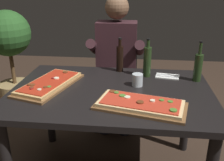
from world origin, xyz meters
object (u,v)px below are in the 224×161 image
Objects in this scene: wine_bottle_dark at (198,67)px; diner_chair at (117,79)px; potted_plant_corner at (10,50)px; pizza_rectangular_front at (141,104)px; seated_diner at (116,59)px; vinegar_bottle_green at (147,61)px; dining_table at (111,102)px; tumbler_near_camera at (137,81)px; pizza_rectangular_left at (49,84)px; oil_bottle_amber at (120,58)px.

diner_chair is (-0.66, 0.62, -0.37)m from wine_bottle_dark.
potted_plant_corner is (-1.25, 0.22, 0.22)m from diner_chair.
pizza_rectangular_front is at bearing -77.77° from diner_chair.
seated_diner is at bearing 143.06° from wine_bottle_dark.
vinegar_bottle_green is at bearing -26.90° from potted_plant_corner.
wine_bottle_dark is at bearing 21.00° from dining_table.
potted_plant_corner reaches higher than tumbler_near_camera.
tumbler_near_camera reaches higher than pizza_rectangular_left.
pizza_rectangular_left is at bearing -116.29° from diner_chair.
dining_table is 2.32× the size of pizza_rectangular_left.
diner_chair is at bearing 116.98° from vinegar_bottle_green.
seated_diner is (-0.28, 0.44, -0.12)m from vinegar_bottle_green.
seated_diner is (-0.03, 0.74, 0.10)m from dining_table.
vinegar_bottle_green is 3.39× the size of tumbler_near_camera.
pizza_rectangular_front is at bearing -41.58° from potted_plant_corner.
pizza_rectangular_left is 0.63m from tumbler_near_camera.
tumbler_near_camera is 0.68m from seated_diner.
pizza_rectangular_left is at bearing 178.09° from dining_table.
diner_chair is (-0.21, 0.76, -0.29)m from tumbler_near_camera.
wine_bottle_dark is at bearing -23.67° from potted_plant_corner.
potted_plant_corner is at bearing 156.33° from wine_bottle_dark.
pizza_rectangular_front is at bearing -94.73° from vinegar_bottle_green.
dining_table is at bearing -87.38° from seated_diner.
potted_plant_corner is at bearing 140.01° from dining_table.
potted_plant_corner is (-1.31, 0.68, -0.15)m from oil_bottle_amber.
tumbler_near_camera is at bearing -108.91° from vinegar_bottle_green.
seated_diner is at bearing 100.24° from oil_bottle_amber.
diner_chair reaches higher than tumbler_near_camera.
pizza_rectangular_left is at bearing 158.40° from pizza_rectangular_front.
vinegar_bottle_green is 1.73m from potted_plant_corner.
dining_table is at bearing -159.00° from wine_bottle_dark.
dining_table is 0.45m from oil_bottle_amber.
seated_diner is (-0.06, 0.34, -0.11)m from oil_bottle_amber.
seated_diner reaches higher than vinegar_bottle_green.
oil_bottle_amber is at bearing 165.15° from wine_bottle_dark.
tumbler_near_camera is 0.07× the size of seated_diner.
potted_plant_corner is (-1.91, 0.84, -0.15)m from wine_bottle_dark.
dining_table is at bearing 130.01° from pizza_rectangular_front.
tumbler_near_camera is (-0.45, -0.15, -0.07)m from wine_bottle_dark.
wine_bottle_dark reaches higher than dining_table.
potted_plant_corner reaches higher than wine_bottle_dark.
pizza_rectangular_left is 0.69× the size of diner_chair.
pizza_rectangular_left is 1.97× the size of wine_bottle_dark.
tumbler_near_camera is (-0.03, 0.34, 0.02)m from pizza_rectangular_front.
vinegar_bottle_green is at bearing -57.01° from seated_diner.
vinegar_bottle_green reaches higher than oil_bottle_amber.
diner_chair is at bearing 97.59° from oil_bottle_amber.
oil_bottle_amber reaches higher than pizza_rectangular_front.
potted_plant_corner is at bearing 138.42° from pizza_rectangular_front.
diner_chair is 0.76× the size of potted_plant_corner.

